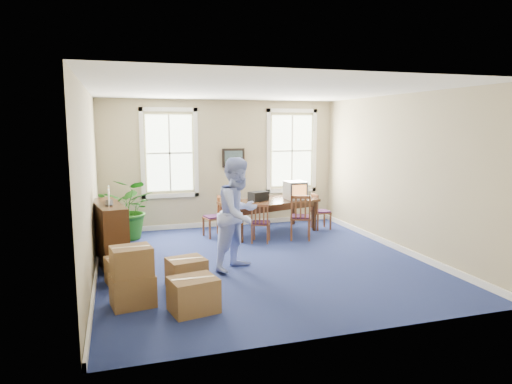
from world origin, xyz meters
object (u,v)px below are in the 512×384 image
object	(u,v)px
conference_table	(269,217)
man	(239,214)
potted_plant	(130,209)
chair_near_left	(261,223)
cardboard_boxes	(148,271)
credenza	(109,232)
crt_tv	(295,190)

from	to	relation	value
conference_table	man	size ratio (longest dim) A/B	1.14
conference_table	potted_plant	size ratio (longest dim) A/B	1.66
chair_near_left	cardboard_boxes	world-z (taller)	cardboard_boxes
man	cardboard_boxes	xyz separation A→B (m)	(-1.67, -1.09, -0.55)
conference_table	man	distance (m)	2.92
cardboard_boxes	conference_table	bearing A→B (deg)	48.96
credenza	cardboard_boxes	xyz separation A→B (m)	(0.56, -2.09, -0.14)
crt_tv	potted_plant	bearing A→B (deg)	172.87
crt_tv	cardboard_boxes	distance (m)	5.26
conference_table	cardboard_boxes	bearing A→B (deg)	-147.26
chair_near_left	cardboard_boxes	bearing A→B (deg)	71.28
credenza	cardboard_boxes	bearing A→B (deg)	-85.46
crt_tv	cardboard_boxes	size ratio (longest dim) A/B	0.32
man	cardboard_boxes	distance (m)	2.07
conference_table	crt_tv	world-z (taller)	crt_tv
cardboard_boxes	crt_tv	bearing A→B (deg)	43.69
potted_plant	cardboard_boxes	distance (m)	3.94
conference_table	man	world-z (taller)	man
conference_table	crt_tv	bearing A→B (deg)	-11.83
crt_tv	chair_near_left	bearing A→B (deg)	-146.46
credenza	cardboard_boxes	size ratio (longest dim) A/B	0.95
conference_table	potted_plant	xyz separation A→B (m)	(-3.23, 0.37, 0.30)
chair_near_left	man	xyz separation A→B (m)	(-0.95, -1.68, 0.57)
chair_near_left	potted_plant	xyz separation A→B (m)	(-2.76, 1.16, 0.25)
conference_table	man	bearing A→B (deg)	-136.25
cardboard_boxes	chair_near_left	bearing A→B (deg)	46.55
crt_tv	credenza	bearing A→B (deg)	-163.11
credenza	cardboard_boxes	world-z (taller)	credenza
crt_tv	man	bearing A→B (deg)	-132.40
crt_tv	credenza	size ratio (longest dim) A/B	0.34
man	cardboard_boxes	world-z (taller)	man
crt_tv	cardboard_boxes	xyz separation A→B (m)	(-3.78, -3.61, -0.55)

